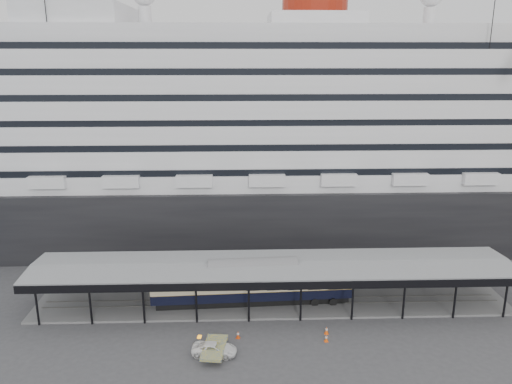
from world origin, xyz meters
TOP-DOWN VIEW (x-y plane):
  - ground at (0.00, 0.00)m, footprint 200.00×200.00m
  - cruise_ship at (0.05, 32.00)m, footprint 130.00×30.00m
  - platform_canopy at (0.00, 5.00)m, footprint 56.00×9.18m
  - port_truck at (-6.42, -5.41)m, footprint 4.65×2.58m
  - pullman_carriage at (-2.33, 5.00)m, footprint 23.83×4.21m
  - traffic_cone_left at (-4.09, -2.49)m, footprint 0.52×0.52m
  - traffic_cone_mid at (5.33, -1.97)m, footprint 0.50×0.50m
  - traffic_cone_right at (5.05, -3.45)m, footprint 0.44×0.44m

SIDE VIEW (x-z plane):
  - ground at x=0.00m, z-range 0.00..0.00m
  - traffic_cone_right at x=5.05m, z-range 0.00..0.79m
  - traffic_cone_left at x=-4.09m, z-range 0.00..0.81m
  - traffic_cone_mid at x=5.33m, z-range 0.00..0.84m
  - port_truck at x=-6.42m, z-range 0.00..1.23m
  - platform_canopy at x=0.00m, z-range -0.29..5.01m
  - pullman_carriage at x=-2.33m, z-range -8.83..14.45m
  - cruise_ship at x=0.05m, z-range -3.60..40.30m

